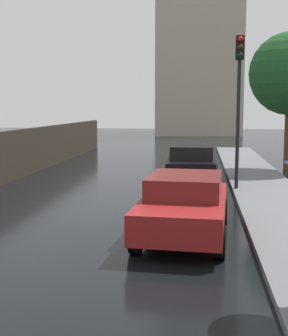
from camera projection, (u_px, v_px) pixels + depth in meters
The scene contains 4 objects.
car_red_mid_road at pixel (184, 205), 10.07m from camera, with size 2.02×4.11×1.36m.
car_black_far_ahead at pixel (191, 163), 16.97m from camera, with size 1.79×4.52×1.48m.
traffic_light at pixel (239, 85), 14.97m from camera, with size 0.26×0.39×4.93m.
distant_tower at pixel (198, 11), 48.95m from camera, with size 8.98×11.91×32.17m.
Camera 1 is at (2.93, -1.55, 2.81)m, focal length 49.69 mm.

